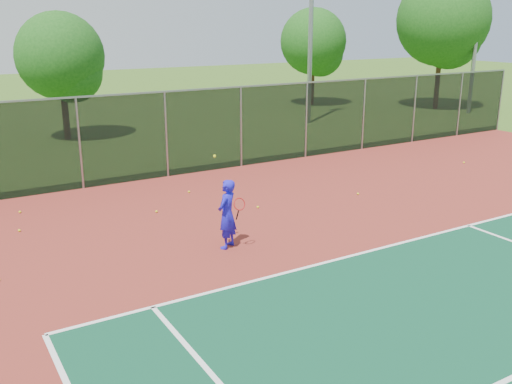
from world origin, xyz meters
TOP-DOWN VIEW (x-y plane):
  - court_apron at (0.00, 2.00)m, footprint 30.00×20.00m
  - fence_back at (0.00, 12.00)m, footprint 30.00×0.06m
  - tennis_player at (-4.31, 4.99)m, footprint 0.74×0.76m
  - practice_ball_1 at (-2.12, 7.22)m, footprint 0.07×0.07m
  - practice_ball_2 at (-4.85, 8.37)m, footprint 0.07×0.07m
  - practice_ball_3 at (-8.25, 10.34)m, footprint 0.07×0.07m
  - practice_ball_4 at (7.65, 7.91)m, footprint 0.07×0.07m
  - practice_ball_5 at (1.33, 6.76)m, footprint 0.07×0.07m
  - practice_ball_6 at (-8.52, 8.72)m, footprint 0.07×0.07m
  - practice_ball_8 at (-3.22, 9.71)m, footprint 0.07×0.07m
  - floodlight_n at (7.93, 18.65)m, footprint 0.90×0.40m
  - floodlight_ne at (18.41, 16.61)m, footprint 0.90×0.40m
  - tree_back_left at (-4.38, 20.69)m, footprint 3.96×3.96m
  - tree_back_mid at (12.37, 24.26)m, footprint 4.25×4.25m
  - tree_back_right at (18.18, 18.87)m, footprint 5.63×5.63m

SIDE VIEW (x-z plane):
  - court_apron at x=0.00m, z-range 0.00..0.02m
  - practice_ball_1 at x=-2.12m, z-range 0.02..0.09m
  - practice_ball_2 at x=-4.85m, z-range 0.02..0.09m
  - practice_ball_3 at x=-8.25m, z-range 0.02..0.09m
  - practice_ball_4 at x=7.65m, z-range 0.02..0.09m
  - practice_ball_5 at x=1.33m, z-range 0.02..0.09m
  - practice_ball_6 at x=-8.52m, z-range 0.02..0.09m
  - practice_ball_8 at x=-3.22m, z-range 0.02..0.09m
  - tennis_player at x=-4.31m, z-range -0.29..2.04m
  - fence_back at x=0.00m, z-range 0.05..3.08m
  - tree_back_left at x=-4.38m, z-range 0.74..6.56m
  - tree_back_mid at x=12.37m, z-range 0.79..7.04m
  - tree_back_right at x=18.18m, z-range 1.06..9.33m
  - floodlight_n at x=7.93m, z-range 0.76..11.93m
  - floodlight_ne at x=18.41m, z-range 0.76..11.93m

